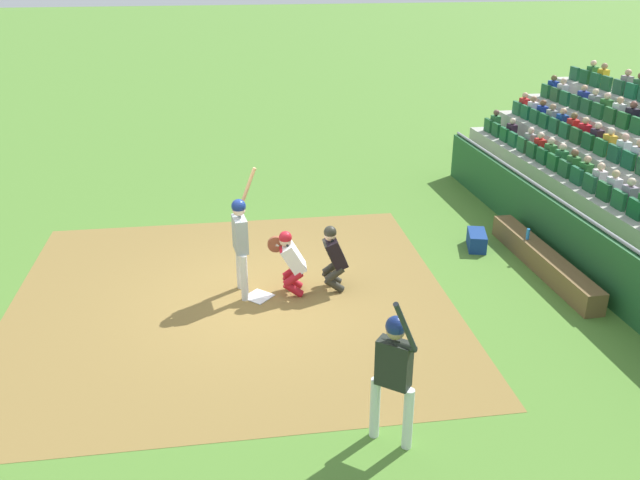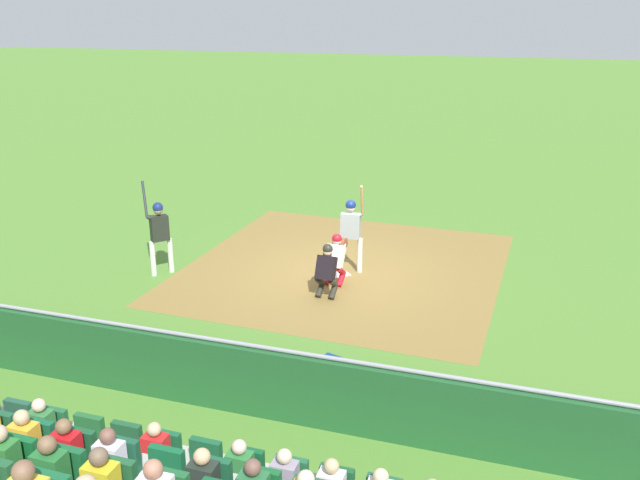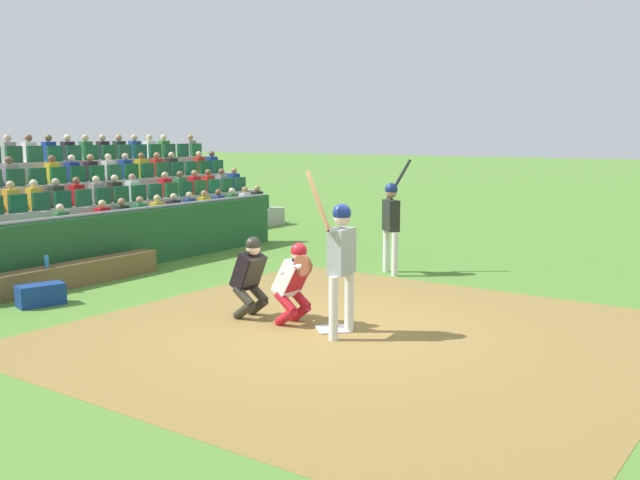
% 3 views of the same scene
% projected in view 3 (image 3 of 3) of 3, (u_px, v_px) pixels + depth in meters
% --- Properties ---
extents(ground_plane, '(160.00, 160.00, 0.00)m').
position_uv_depth(ground_plane, '(332.00, 330.00, 10.41)').
color(ground_plane, '#4E7E2E').
extents(infield_dirt_patch, '(7.99, 8.18, 0.01)m').
position_uv_depth(infield_dirt_patch, '(362.00, 335.00, 10.14)').
color(infield_dirt_patch, olive).
rests_on(infield_dirt_patch, ground_plane).
extents(home_plate_marker, '(0.62, 0.62, 0.02)m').
position_uv_depth(home_plate_marker, '(332.00, 329.00, 10.41)').
color(home_plate_marker, white).
rests_on(home_plate_marker, infield_dirt_patch).
extents(batter_at_plate, '(0.70, 0.50, 2.33)m').
position_uv_depth(batter_at_plate, '(341.00, 254.00, 9.93)').
color(batter_at_plate, silver).
rests_on(batter_at_plate, ground_plane).
extents(catcher_crouching, '(0.49, 0.71, 1.26)m').
position_uv_depth(catcher_crouching, '(294.00, 279.00, 10.58)').
color(catcher_crouching, '#B11622').
rests_on(catcher_crouching, ground_plane).
extents(home_plate_umpire, '(0.48, 0.47, 1.29)m').
position_uv_depth(home_plate_umpire, '(250.00, 273.00, 11.00)').
color(home_plate_umpire, '#2C2A21').
rests_on(home_plate_umpire, ground_plane).
extents(dugout_wall, '(12.76, 0.24, 1.27)m').
position_uv_depth(dugout_wall, '(58.00, 251.00, 13.75)').
color(dugout_wall, '#20552A').
rests_on(dugout_wall, ground_plane).
extents(dugout_bench, '(3.87, 0.40, 0.44)m').
position_uv_depth(dugout_bench, '(72.00, 275.00, 13.39)').
color(dugout_bench, brown).
rests_on(dugout_bench, ground_plane).
extents(water_bottle_on_bench, '(0.07, 0.07, 0.23)m').
position_uv_depth(water_bottle_on_bench, '(47.00, 262.00, 12.83)').
color(water_bottle_on_bench, blue).
rests_on(water_bottle_on_bench, dugout_bench).
extents(equipment_duffel_bag, '(0.81, 0.56, 0.36)m').
position_uv_depth(equipment_duffel_bag, '(41.00, 295.00, 11.88)').
color(equipment_duffel_bag, navy).
rests_on(equipment_duffel_bag, ground_plane).
extents(on_deck_batter, '(0.76, 0.54, 2.32)m').
position_uv_depth(on_deck_batter, '(391.00, 217.00, 14.45)').
color(on_deck_batter, silver).
rests_on(on_deck_batter, ground_plane).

